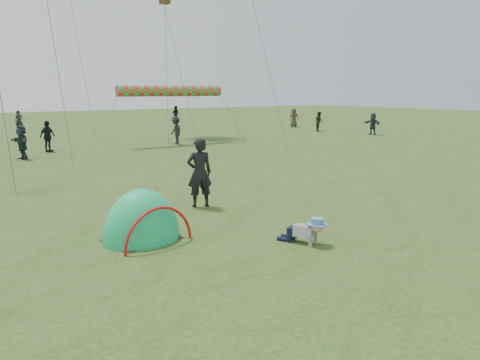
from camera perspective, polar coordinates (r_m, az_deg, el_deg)
ground at (r=10.36m, az=2.69°, el=-7.38°), size 140.00×140.00×0.00m
crawling_toddler at (r=10.16m, az=8.17°, el=-6.04°), size 0.83×0.95×0.61m
popup_tent at (r=10.63m, az=-11.82°, el=-7.13°), size 2.00×1.74×2.28m
standing_adult at (r=13.14m, az=-4.96°, el=0.88°), size 0.81×0.64×1.95m
crowd_person_2 at (r=27.04m, az=-22.43°, el=4.94°), size 1.05×0.86×1.67m
crowd_person_5 at (r=24.66m, az=-25.07°, el=4.20°), size 0.77×1.58×1.63m
crowd_person_6 at (r=41.59m, az=-25.33°, el=6.51°), size 0.61×0.40×1.67m
crowd_person_7 at (r=50.60m, az=-7.86°, el=8.02°), size 0.98×1.01×1.64m
crowd_person_9 at (r=28.87m, az=-7.82°, el=6.01°), size 0.68×1.12×1.70m
crowd_person_10 at (r=42.30m, az=6.59°, el=7.54°), size 0.96×0.96×1.68m
crowd_person_11 at (r=36.21m, az=15.88°, el=6.60°), size 0.49×1.50×1.61m
crowd_person_13 at (r=38.23m, az=9.63°, el=7.04°), size 0.91×0.97×1.58m
rainbow_tube_kite at (r=28.83m, az=-8.38°, el=10.69°), size 6.75×0.64×0.64m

